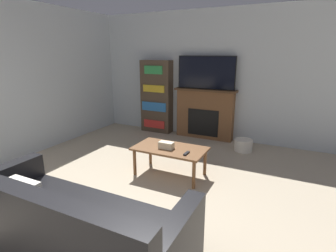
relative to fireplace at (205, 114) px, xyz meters
name	(u,v)px	position (x,y,z in m)	size (l,w,h in m)	color
wall_back	(204,76)	(-0.10, 0.14, 0.80)	(5.92, 0.06, 2.70)	silver
wall_side	(27,81)	(-2.59, -2.26, 0.80)	(0.06, 5.74, 2.70)	silver
fireplace	(205,114)	(0.00, 0.00, 0.00)	(1.34, 0.28, 1.08)	brown
tv	(206,73)	(0.00, -0.02, 0.88)	(1.24, 0.03, 0.69)	black
couch	(68,231)	(0.06, -3.96, -0.26)	(2.17, 0.96, 0.88)	black
coffee_table	(170,151)	(0.13, -2.01, -0.16)	(1.09, 0.60, 0.44)	brown
tissue_box	(166,145)	(0.09, -2.06, -0.05)	(0.22, 0.12, 0.10)	beige
remote_control	(186,153)	(0.45, -2.14, -0.09)	(0.04, 0.15, 0.02)	black
bookshelf	(157,97)	(-1.18, -0.02, 0.29)	(0.73, 0.29, 1.67)	#4C3D2D
storage_basket	(243,145)	(0.95, -0.46, -0.43)	(0.34, 0.34, 0.23)	silver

